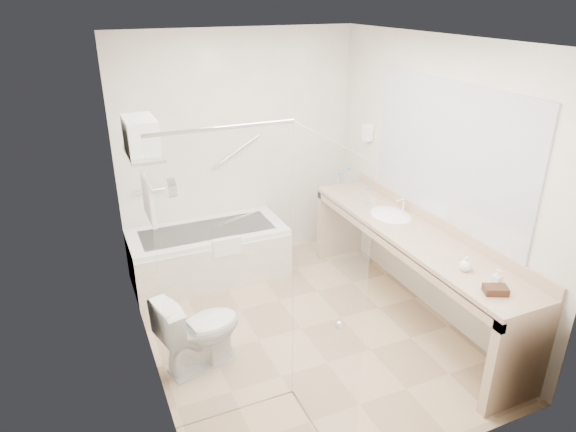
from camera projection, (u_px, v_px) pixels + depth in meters
name	position (u px, v px, depth m)	size (l,w,h in m)	color
floor	(301.00, 329.00, 4.67)	(3.20, 3.20, 0.00)	tan
ceiling	(305.00, 39.00, 3.66)	(2.60, 3.20, 0.10)	white
wall_back	(239.00, 150.00, 5.51)	(2.60, 0.10, 2.50)	silver
wall_front	(426.00, 301.00, 2.82)	(2.60, 0.10, 2.50)	silver
wall_left	(139.00, 229.00, 3.69)	(0.10, 3.20, 2.50)	silver
wall_right	(433.00, 180.00, 4.64)	(0.10, 3.20, 2.50)	silver
bathtub	(209.00, 254.00, 5.41)	(1.60, 0.73, 0.59)	white
grab_bar_short	(154.00, 190.00, 5.24)	(0.03, 0.03, 0.40)	silver
grab_bar_long	(236.00, 152.00, 5.45)	(0.03, 0.03, 0.60)	silver
shower_enclosure	(274.00, 294.00, 3.23)	(0.96, 0.91, 2.11)	silver
towel_shelf	(142.00, 146.00, 3.83)	(0.24, 0.55, 0.81)	silver
vanity_counter	(411.00, 252.00, 4.66)	(0.55, 2.70, 0.95)	tan
sink	(390.00, 217.00, 4.93)	(0.40, 0.52, 0.14)	white
faucet	(404.00, 204.00, 4.94)	(0.03, 0.03, 0.14)	silver
mirror	(447.00, 152.00, 4.39)	(0.02, 2.00, 1.20)	#B8BDC5
hairdryer_unit	(368.00, 132.00, 5.42)	(0.08, 0.10, 0.18)	white
toilet	(200.00, 330.00, 4.09)	(0.38, 0.68, 0.67)	white
amenity_basket	(496.00, 290.00, 3.63)	(0.16, 0.11, 0.05)	#462519
soap_bottle_a	(496.00, 282.00, 3.71)	(0.06, 0.14, 0.06)	white
soap_bottle_b	(466.00, 265.00, 3.92)	(0.09, 0.12, 0.09)	white
water_bottle_left	(348.00, 177.00, 5.60)	(0.07, 0.07, 0.22)	silver
water_bottle_mid	(338.00, 181.00, 5.57)	(0.05, 0.05, 0.17)	silver
water_bottle_right	(367.00, 197.00, 5.13)	(0.05, 0.05, 0.17)	silver
drinking_glass_near	(355.00, 197.00, 5.23)	(0.07, 0.07, 0.09)	silver
drinking_glass_far	(373.00, 203.00, 5.06)	(0.08, 0.08, 0.10)	silver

